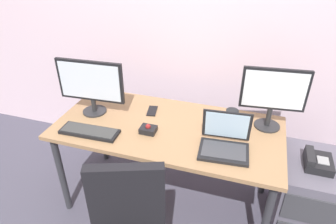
{
  "coord_description": "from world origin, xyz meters",
  "views": [
    {
      "loc": [
        0.53,
        -1.69,
        1.95
      ],
      "look_at": [
        0.0,
        0.0,
        0.86
      ],
      "focal_mm": 32.05,
      "sensor_mm": 36.0,
      "label": 1
    }
  ],
  "objects_px": {
    "file_cabinet": "(306,197)",
    "monitor_main": "(91,84)",
    "trackball_mouse": "(148,129)",
    "cell_phone": "(152,111)",
    "monitor_side": "(273,94)",
    "keyboard": "(90,131)",
    "desk_phone": "(317,162)",
    "laptop": "(225,142)",
    "coffee_mug": "(232,118)"
  },
  "relations": [
    {
      "from": "monitor_main",
      "to": "cell_phone",
      "type": "bearing_deg",
      "value": 18.38
    },
    {
      "from": "monitor_main",
      "to": "coffee_mug",
      "type": "height_order",
      "value": "monitor_main"
    },
    {
      "from": "desk_phone",
      "to": "cell_phone",
      "type": "bearing_deg",
      "value": 174.21
    },
    {
      "from": "trackball_mouse",
      "to": "coffee_mug",
      "type": "distance_m",
      "value": 0.6
    },
    {
      "from": "desk_phone",
      "to": "trackball_mouse",
      "type": "height_order",
      "value": "trackball_mouse"
    },
    {
      "from": "file_cabinet",
      "to": "laptop",
      "type": "relative_size",
      "value": 1.85
    },
    {
      "from": "coffee_mug",
      "to": "trackball_mouse",
      "type": "bearing_deg",
      "value": -153.57
    },
    {
      "from": "coffee_mug",
      "to": "file_cabinet",
      "type": "bearing_deg",
      "value": -10.01
    },
    {
      "from": "desk_phone",
      "to": "cell_phone",
      "type": "xyz_separation_m",
      "value": [
        -1.19,
        0.12,
        0.1
      ]
    },
    {
      "from": "trackball_mouse",
      "to": "coffee_mug",
      "type": "height_order",
      "value": "coffee_mug"
    },
    {
      "from": "desk_phone",
      "to": "laptop",
      "type": "bearing_deg",
      "value": -164.07
    },
    {
      "from": "file_cabinet",
      "to": "monitor_main",
      "type": "bearing_deg",
      "value": -178.75
    },
    {
      "from": "laptop",
      "to": "cell_phone",
      "type": "relative_size",
      "value": 2.33
    },
    {
      "from": "desk_phone",
      "to": "coffee_mug",
      "type": "bearing_deg",
      "value": 168.3
    },
    {
      "from": "file_cabinet",
      "to": "desk_phone",
      "type": "xyz_separation_m",
      "value": [
        -0.01,
        -0.02,
        0.34
      ]
    },
    {
      "from": "monitor_side",
      "to": "keyboard",
      "type": "height_order",
      "value": "monitor_side"
    },
    {
      "from": "coffee_mug",
      "to": "monitor_side",
      "type": "bearing_deg",
      "value": 12.3
    },
    {
      "from": "keyboard",
      "to": "trackball_mouse",
      "type": "bearing_deg",
      "value": 19.18
    },
    {
      "from": "file_cabinet",
      "to": "monitor_main",
      "type": "distance_m",
      "value": 1.76
    },
    {
      "from": "laptop",
      "to": "file_cabinet",
      "type": "bearing_deg",
      "value": 17.16
    },
    {
      "from": "monitor_main",
      "to": "laptop",
      "type": "xyz_separation_m",
      "value": [
        1.02,
        -0.15,
        -0.18
      ]
    },
    {
      "from": "desk_phone",
      "to": "keyboard",
      "type": "xyz_separation_m",
      "value": [
        -1.51,
        -0.28,
        0.11
      ]
    },
    {
      "from": "monitor_main",
      "to": "trackball_mouse",
      "type": "bearing_deg",
      "value": -14.52
    },
    {
      "from": "desk_phone",
      "to": "trackball_mouse",
      "type": "distance_m",
      "value": 1.14
    },
    {
      "from": "desk_phone",
      "to": "coffee_mug",
      "type": "height_order",
      "value": "coffee_mug"
    },
    {
      "from": "monitor_side",
      "to": "keyboard",
      "type": "distance_m",
      "value": 1.28
    },
    {
      "from": "laptop",
      "to": "coffee_mug",
      "type": "xyz_separation_m",
      "value": [
        0.01,
        0.29,
        0.01
      ]
    },
    {
      "from": "keyboard",
      "to": "laptop",
      "type": "bearing_deg",
      "value": 6.81
    },
    {
      "from": "monitor_main",
      "to": "laptop",
      "type": "height_order",
      "value": "monitor_main"
    },
    {
      "from": "monitor_main",
      "to": "laptop",
      "type": "distance_m",
      "value": 1.05
    },
    {
      "from": "keyboard",
      "to": "cell_phone",
      "type": "bearing_deg",
      "value": 51.88
    },
    {
      "from": "keyboard",
      "to": "laptop",
      "type": "height_order",
      "value": "laptop"
    },
    {
      "from": "keyboard",
      "to": "coffee_mug",
      "type": "relative_size",
      "value": 3.47
    },
    {
      "from": "monitor_side",
      "to": "coffee_mug",
      "type": "distance_m",
      "value": 0.32
    },
    {
      "from": "keyboard",
      "to": "cell_phone",
      "type": "distance_m",
      "value": 0.51
    },
    {
      "from": "file_cabinet",
      "to": "monitor_main",
      "type": "relative_size",
      "value": 1.21
    },
    {
      "from": "trackball_mouse",
      "to": "cell_phone",
      "type": "height_order",
      "value": "trackball_mouse"
    },
    {
      "from": "laptop",
      "to": "cell_phone",
      "type": "bearing_deg",
      "value": 154.05
    },
    {
      "from": "trackball_mouse",
      "to": "monitor_main",
      "type": "bearing_deg",
      "value": 165.48
    },
    {
      "from": "coffee_mug",
      "to": "keyboard",
      "type": "bearing_deg",
      "value": -156.49
    },
    {
      "from": "file_cabinet",
      "to": "monitor_main",
      "type": "height_order",
      "value": "monitor_main"
    },
    {
      "from": "keyboard",
      "to": "trackball_mouse",
      "type": "distance_m",
      "value": 0.41
    },
    {
      "from": "file_cabinet",
      "to": "keyboard",
      "type": "relative_size",
      "value": 1.47
    },
    {
      "from": "monitor_main",
      "to": "trackball_mouse",
      "type": "distance_m",
      "value": 0.55
    },
    {
      "from": "monitor_side",
      "to": "coffee_mug",
      "type": "relative_size",
      "value": 3.72
    },
    {
      "from": "file_cabinet",
      "to": "coffee_mug",
      "type": "distance_m",
      "value": 0.78
    },
    {
      "from": "desk_phone",
      "to": "keyboard",
      "type": "bearing_deg",
      "value": -169.52
    },
    {
      "from": "desk_phone",
      "to": "trackball_mouse",
      "type": "relative_size",
      "value": 1.82
    },
    {
      "from": "cell_phone",
      "to": "desk_phone",
      "type": "bearing_deg",
      "value": -16.37
    },
    {
      "from": "cell_phone",
      "to": "coffee_mug",
      "type": "bearing_deg",
      "value": -10.54
    }
  ]
}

